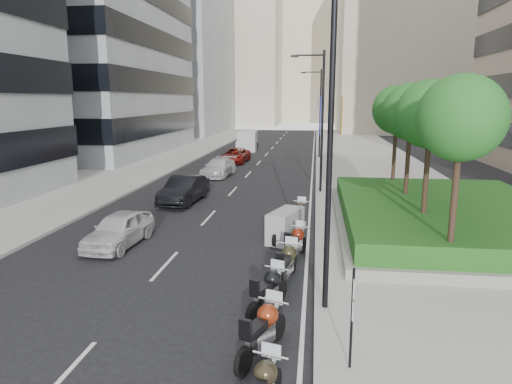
% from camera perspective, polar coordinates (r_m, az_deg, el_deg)
% --- Properties ---
extents(ground, '(160.00, 160.00, 0.00)m').
position_cam_1_polar(ground, '(13.49, -10.64, -15.28)').
color(ground, black).
rests_on(ground, ground).
extents(sidewalk_right, '(10.00, 100.00, 0.15)m').
position_cam_1_polar(sidewalk_right, '(42.14, 14.32, 3.03)').
color(sidewalk_right, '#9E9B93').
rests_on(sidewalk_right, ground).
extents(sidewalk_left, '(8.00, 100.00, 0.15)m').
position_cam_1_polar(sidewalk_left, '(44.76, -13.48, 3.55)').
color(sidewalk_left, '#9E9B93').
rests_on(sidewalk_left, ground).
extents(lane_edge, '(0.12, 100.00, 0.01)m').
position_cam_1_polar(lane_edge, '(41.84, 7.09, 3.15)').
color(lane_edge, silver).
rests_on(lane_edge, ground).
extents(lane_centre, '(0.12, 100.00, 0.01)m').
position_cam_1_polar(lane_centre, '(42.19, 0.00, 3.31)').
color(lane_centre, silver).
rests_on(lane_centre, ground).
extents(building_grey_far, '(22.00, 26.00, 30.00)m').
position_cam_1_polar(building_grey_far, '(86.53, -11.96, 17.23)').
color(building_grey_far, gray).
rests_on(building_grey_far, ground).
extents(building_cream_right, '(28.00, 24.00, 36.00)m').
position_cam_1_polar(building_cream_right, '(93.94, 19.50, 18.21)').
color(building_cream_right, '#B7AD93').
rests_on(building_cream_right, ground).
extents(building_cream_left, '(26.00, 24.00, 34.00)m').
position_cam_1_polar(building_cream_left, '(114.07, -3.83, 17.02)').
color(building_cream_left, '#B7AD93').
rests_on(building_cream_left, ground).
extents(building_cream_centre, '(30.00, 24.00, 38.00)m').
position_cam_1_polar(building_cream_centre, '(132.06, 6.89, 17.08)').
color(building_cream_centre, '#B7AD93').
rests_on(building_cream_centre, ground).
extents(planter, '(10.00, 14.00, 0.40)m').
position_cam_1_polar(planter, '(22.97, 22.60, -3.71)').
color(planter, gray).
rests_on(planter, sidewalk_right).
extents(hedge, '(9.40, 13.40, 0.80)m').
position_cam_1_polar(hedge, '(22.83, 22.72, -2.26)').
color(hedge, '#164112').
rests_on(hedge, planter).
extents(tree_0, '(2.80, 2.80, 6.30)m').
position_cam_1_polar(tree_0, '(16.09, 24.28, 8.34)').
color(tree_0, '#332319').
rests_on(tree_0, planter).
extents(tree_1, '(2.80, 2.80, 6.30)m').
position_cam_1_polar(tree_1, '(19.95, 21.01, 9.02)').
color(tree_1, '#332319').
rests_on(tree_1, planter).
extents(tree_2, '(2.80, 2.80, 6.30)m').
position_cam_1_polar(tree_2, '(23.86, 18.79, 9.45)').
color(tree_2, '#332319').
rests_on(tree_2, planter).
extents(tree_3, '(2.80, 2.80, 6.30)m').
position_cam_1_polar(tree_3, '(27.79, 17.20, 9.76)').
color(tree_3, '#332319').
rests_on(tree_3, planter).
extents(lamp_post_0, '(2.34, 0.45, 9.00)m').
position_cam_1_polar(lamp_post_0, '(12.45, 8.55, 6.93)').
color(lamp_post_0, black).
rests_on(lamp_post_0, ground).
extents(lamp_post_1, '(2.34, 0.45, 9.00)m').
position_cam_1_polar(lamp_post_1, '(29.42, 8.01, 9.52)').
color(lamp_post_1, black).
rests_on(lamp_post_1, ground).
extents(lamp_post_2, '(2.34, 0.45, 9.00)m').
position_cam_1_polar(lamp_post_2, '(47.42, 7.85, 10.25)').
color(lamp_post_2, black).
rests_on(lamp_post_2, ground).
extents(parking_sign, '(0.06, 0.32, 2.50)m').
position_cam_1_polar(parking_sign, '(10.50, 11.92, -14.60)').
color(parking_sign, black).
rests_on(parking_sign, ground).
extents(motorcycle_1, '(1.10, 2.31, 1.21)m').
position_cam_1_polar(motorcycle_1, '(11.31, 0.85, -16.95)').
color(motorcycle_1, black).
rests_on(motorcycle_1, ground).
extents(motorcycle_2, '(1.08, 2.26, 1.18)m').
position_cam_1_polar(motorcycle_2, '(13.37, 1.54, -12.32)').
color(motorcycle_2, black).
rests_on(motorcycle_2, ground).
extents(motorcycle_3, '(0.82, 2.38, 1.19)m').
position_cam_1_polar(motorcycle_3, '(15.45, 3.87, -8.95)').
color(motorcycle_3, black).
rests_on(motorcycle_3, ground).
extents(motorcycle_4, '(0.97, 2.29, 1.17)m').
position_cam_1_polar(motorcycle_4, '(17.60, 4.95, -6.42)').
color(motorcycle_4, black).
rests_on(motorcycle_4, ground).
extents(motorcycle_5, '(1.59, 2.41, 1.36)m').
position_cam_1_polar(motorcycle_5, '(19.73, 3.68, -4.26)').
color(motorcycle_5, black).
rests_on(motorcycle_5, ground).
extents(motorcycle_6, '(0.78, 2.34, 1.17)m').
position_cam_1_polar(motorcycle_6, '(21.95, 5.43, -2.80)').
color(motorcycle_6, black).
rests_on(motorcycle_6, ground).
extents(car_a, '(1.98, 4.27, 1.41)m').
position_cam_1_polar(car_a, '(19.92, -16.76, -4.49)').
color(car_a, silver).
rests_on(car_a, ground).
extents(car_b, '(2.04, 4.90, 1.58)m').
position_cam_1_polar(car_b, '(27.25, -8.98, 0.28)').
color(car_b, black).
rests_on(car_b, ground).
extents(car_c, '(2.36, 4.97, 1.40)m').
position_cam_1_polar(car_c, '(36.47, -4.69, 3.07)').
color(car_c, silver).
rests_on(car_c, ground).
extents(car_d, '(2.57, 5.11, 1.39)m').
position_cam_1_polar(car_d, '(44.29, -2.64, 4.58)').
color(car_d, maroon).
rests_on(car_d, ground).
extents(delivery_van, '(2.51, 5.64, 2.31)m').
position_cam_1_polar(delivery_van, '(55.12, -1.08, 6.36)').
color(delivery_van, '#B8B7BA').
rests_on(delivery_van, ground).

